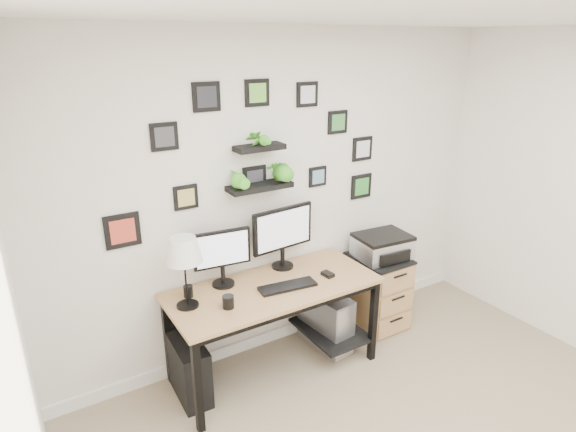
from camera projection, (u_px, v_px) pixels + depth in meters
room at (288, 329)px, 4.31m from camera, size 4.00×4.00×4.00m
desk at (275, 297)px, 3.70m from camera, size 1.60×0.70×0.75m
monitor_left at (222, 254)px, 3.54m from camera, size 0.43×0.19×0.44m
monitor_right at (283, 233)px, 3.81m from camera, size 0.55×0.19×0.51m
keyboard at (288, 286)px, 3.58m from camera, size 0.45×0.19×0.02m
mouse at (328, 274)px, 3.76m from camera, size 0.08×0.11×0.03m
table_lamp at (183, 252)px, 3.20m from camera, size 0.25×0.25×0.51m
mug at (228, 302)px, 3.30m from camera, size 0.08×0.08×0.09m
pen_cup at (188, 291)px, 3.45m from camera, size 0.07×0.07×0.09m
pc_tower_black at (189, 369)px, 3.51m from camera, size 0.21×0.45×0.45m
pc_tower_grey at (326, 320)px, 4.09m from camera, size 0.27×0.52×0.49m
file_cabinet at (377, 291)px, 4.39m from camera, size 0.43×0.53×0.67m
printer at (383, 246)px, 4.25m from camera, size 0.49×0.41×0.21m
wall_decor at (262, 160)px, 3.59m from camera, size 2.30×0.18×1.07m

